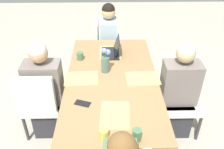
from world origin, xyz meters
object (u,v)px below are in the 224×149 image
laptop_head_left_left_near (112,51)px  coffee_mug_near_right (104,134)px  dining_table (112,84)px  flower_vase (105,61)px  phone_black (83,103)px  chair_far_right_near (181,93)px  person_head_left_left_near (109,46)px  chair_head_left_left_near (104,45)px  chair_near_left_far (40,101)px  coffee_mug_near_left (80,56)px  person_near_left_far (46,95)px  coffee_mug_centre_left (137,135)px  person_far_right_near (178,95)px

laptop_head_left_left_near → coffee_mug_near_right: size_ratio=3.73×
dining_table → flower_vase: (-0.14, -0.07, 0.22)m
coffee_mug_near_right → phone_black: bearing=-153.9°
chair_far_right_near → laptop_head_left_left_near: bearing=-121.0°
person_head_left_left_near → chair_head_left_left_near: bearing=-128.8°
chair_near_left_far → laptop_head_left_left_near: laptop_head_left_left_near is taller
coffee_mug_near_left → chair_near_left_far: bearing=-42.4°
person_near_left_far → coffee_mug_centre_left: size_ratio=10.90×
laptop_head_left_left_near → coffee_mug_near_right: laptop_head_left_left_near is taller
coffee_mug_near_left → coffee_mug_near_right: size_ratio=1.13×
laptop_head_left_left_near → coffee_mug_near_left: (0.12, -0.40, 0.00)m
person_head_left_left_near → person_near_left_far: size_ratio=1.00×
coffee_mug_centre_left → laptop_head_left_left_near: bearing=-173.3°
chair_far_right_near → flower_vase: (-0.09, -0.88, 0.40)m
coffee_mug_centre_left → phone_black: size_ratio=0.73×
dining_table → laptop_head_left_left_near: 0.55m
person_head_left_left_near → laptop_head_left_left_near: bearing=3.3°
coffee_mug_near_left → coffee_mug_near_right: 1.28m
chair_near_left_far → dining_table: bearing=94.4°
phone_black → coffee_mug_near_right: bearing=-44.5°
laptop_head_left_left_near → phone_black: (0.95, -0.30, -0.04)m
chair_far_right_near → coffee_mug_centre_left: chair_far_right_near is taller
laptop_head_left_left_near → chair_far_right_near: bearing=59.0°
dining_table → chair_head_left_left_near: bearing=-175.5°
coffee_mug_centre_left → phone_black: 0.65m
person_head_left_left_near → person_far_right_near: bearing=32.3°
dining_table → chair_far_right_near: 0.84m
dining_table → person_head_left_left_near: size_ratio=1.59×
flower_vase → chair_head_left_left_near: bearing=-178.4°
laptop_head_left_left_near → coffee_mug_near_left: bearing=-72.5°
person_near_left_far → flower_vase: size_ratio=4.08×
dining_table → person_far_right_near: 0.77m
chair_head_left_left_near → coffee_mug_centre_left: (2.14, 0.28, 0.31)m
coffee_mug_near_right → coffee_mug_centre_left: 0.26m
person_near_left_far → coffee_mug_near_right: person_near_left_far is taller
chair_far_right_near → phone_black: 1.23m
coffee_mug_near_right → phone_black: 0.47m
coffee_mug_near_left → coffee_mug_centre_left: 1.39m
chair_far_right_near → phone_black: size_ratio=6.00×
phone_black → dining_table: bearing=74.6°
chair_near_left_far → phone_black: chair_near_left_far is taller
chair_head_left_left_near → flower_vase: size_ratio=3.07×
chair_head_left_left_near → coffee_mug_near_right: 2.13m
person_head_left_left_near → chair_near_left_far: 1.51m
person_far_right_near → coffee_mug_centre_left: person_far_right_near is taller
flower_vase → laptop_head_left_left_near: size_ratio=0.92×
chair_head_left_left_near → person_far_right_near: person_far_right_near is taller
chair_head_left_left_near → person_near_left_far: (1.27, -0.65, 0.03)m
chair_head_left_left_near → person_far_right_near: 1.56m
chair_far_right_near → coffee_mug_centre_left: size_ratio=8.21×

